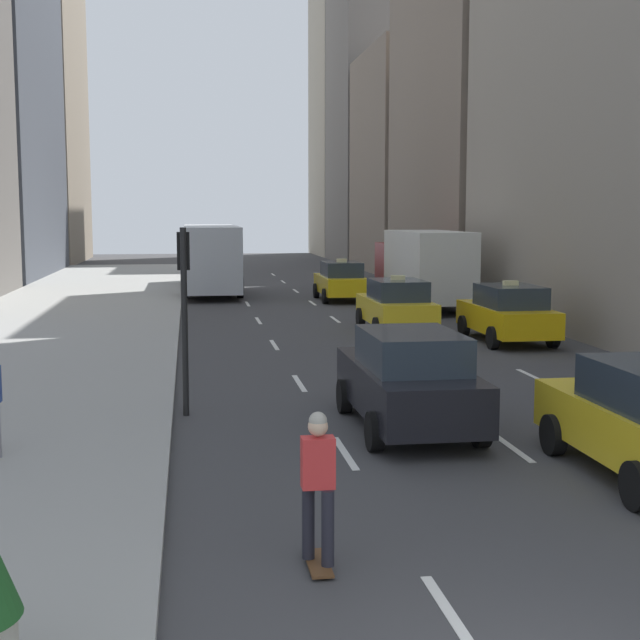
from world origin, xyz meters
name	(u,v)px	position (x,y,z in m)	size (l,w,h in m)	color
sidewalk_left	(68,319)	(-7.00, 27.00, 0.07)	(8.00, 66.00, 0.15)	#9E9E99
lane_markings	(350,330)	(2.60, 23.00, 0.01)	(5.72, 56.00, 0.01)	white
building_row_right	(469,16)	(12.00, 40.27, 14.05)	(6.00, 82.59, 35.84)	slate
taxi_lead	(508,313)	(6.80, 19.59, 0.88)	(2.02, 4.40, 1.87)	yellow
taxi_third	(396,305)	(4.00, 22.25, 0.88)	(2.02, 4.40, 1.87)	yellow
taxi_fourth	(341,281)	(4.00, 32.92, 0.88)	(2.02, 4.40, 1.87)	yellow
sedan_black_near	(408,379)	(1.20, 9.41, 0.91)	(2.02, 4.60, 1.80)	black
city_bus	(210,256)	(-1.61, 38.11, 1.79)	(2.80, 11.61, 3.25)	#B7BCC1
box_truck	(422,266)	(6.80, 29.54, 1.71)	(2.58, 8.40, 3.15)	maroon
skateboarder	(318,482)	(-1.30, 3.43, 0.96)	(0.36, 0.80, 1.75)	brown
traffic_light_pole	(184,290)	(-2.75, 11.21, 2.41)	(0.24, 0.42, 3.60)	black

